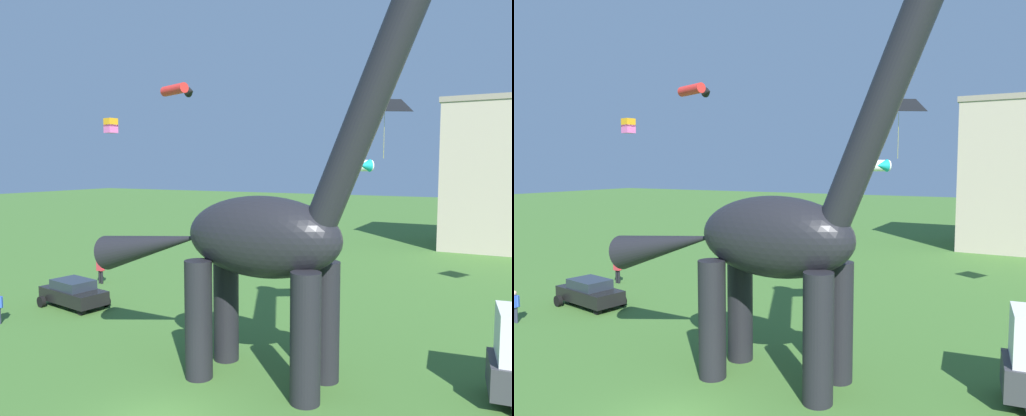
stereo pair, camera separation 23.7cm
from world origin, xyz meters
TOP-DOWN VIEW (x-y plane):
  - dinosaur_sculpture at (1.08, 4.80)m, footprint 14.11×2.99m
  - parked_sedan_left at (-12.44, 8.15)m, footprint 4.44×2.45m
  - person_near_flyer at (-13.44, 4.29)m, footprint 0.62×0.27m
  - person_watching_child at (-15.16, 12.87)m, footprint 0.67×0.30m
  - kite_near_low at (4.75, 7.92)m, footprint 2.12×1.95m
  - kite_trailing at (-13.58, 19.60)m, footprint 2.81×2.72m
  - kite_far_right at (-19.12, 18.23)m, footprint 0.93×0.93m
  - kite_apex at (-1.45, 25.49)m, footprint 3.26×3.25m

SIDE VIEW (x-z plane):
  - parked_sedan_left at x=-12.44m, z-range 0.03..1.58m
  - person_near_flyer at x=-13.44m, z-range 0.17..1.83m
  - person_watching_child at x=-15.16m, z-range 0.19..1.98m
  - dinosaur_sculpture at x=1.08m, z-range -2.04..12.71m
  - kite_apex at x=-1.45m, z-range 7.47..8.40m
  - kite_near_low at x=4.75m, z-range 9.02..11.34m
  - kite_far_right at x=-19.12m, z-range 10.50..11.65m
  - kite_trailing at x=-13.58m, z-range 13.23..14.03m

